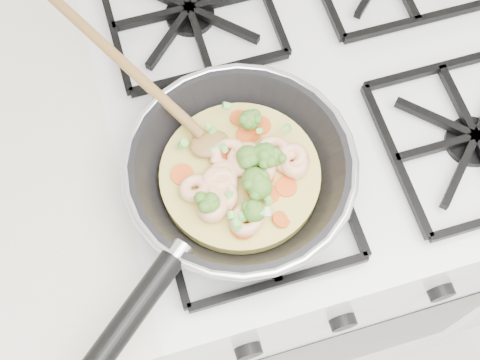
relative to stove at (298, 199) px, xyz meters
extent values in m
cube|color=white|center=(0.00, 0.00, -0.01)|extent=(0.60, 0.60, 0.90)
cube|color=black|center=(0.00, -0.30, -0.01)|extent=(0.48, 0.00, 0.40)
cube|color=black|center=(0.00, 0.00, 0.45)|extent=(0.56, 0.56, 0.02)
torus|color=silver|center=(-0.16, -0.13, 0.51)|extent=(0.28, 0.28, 0.01)
cylinder|color=black|center=(-0.33, -0.27, 0.51)|extent=(0.16, 0.14, 0.03)
cylinder|color=#D3C45B|center=(-0.16, -0.13, 0.48)|extent=(0.19, 0.19, 0.02)
ellipsoid|color=olive|center=(-0.18, -0.08, 0.50)|extent=(0.06, 0.06, 0.01)
cylinder|color=olive|center=(-0.26, 0.05, 0.53)|extent=(0.16, 0.25, 0.05)
torus|color=#F4BD90|center=(-0.11, -0.11, 0.50)|extent=(0.06, 0.06, 0.02)
torus|color=#F4BD90|center=(-0.20, -0.16, 0.50)|extent=(0.06, 0.06, 0.03)
torus|color=#F4BD90|center=(-0.17, -0.19, 0.50)|extent=(0.06, 0.07, 0.02)
torus|color=#F4BD90|center=(-0.10, -0.13, 0.50)|extent=(0.05, 0.05, 0.02)
torus|color=#F4BD90|center=(-0.18, -0.14, 0.50)|extent=(0.06, 0.06, 0.02)
torus|color=#F4BD90|center=(-0.15, -0.11, 0.50)|extent=(0.06, 0.06, 0.03)
torus|color=#F4BD90|center=(-0.17, -0.10, 0.50)|extent=(0.05, 0.05, 0.02)
torus|color=#F4BD90|center=(-0.14, -0.14, 0.50)|extent=(0.06, 0.06, 0.03)
torus|color=#F4BD90|center=(-0.19, -0.13, 0.50)|extent=(0.05, 0.05, 0.02)
torus|color=#F4BD90|center=(-0.18, -0.13, 0.50)|extent=(0.06, 0.06, 0.02)
torus|color=#F4BD90|center=(-0.22, -0.13, 0.50)|extent=(0.05, 0.05, 0.02)
torus|color=#F4BD90|center=(-0.09, -0.14, 0.50)|extent=(0.05, 0.05, 0.02)
torus|color=#F4BD90|center=(-0.15, -0.12, 0.50)|extent=(0.05, 0.05, 0.02)
torus|color=#F4BD90|center=(-0.19, -0.15, 0.50)|extent=(0.06, 0.05, 0.02)
ellipsoid|color=#50832A|center=(-0.12, -0.13, 0.51)|extent=(0.03, 0.03, 0.02)
ellipsoid|color=#50832A|center=(-0.21, -0.16, 0.51)|extent=(0.03, 0.03, 0.03)
ellipsoid|color=#50832A|center=(-0.13, -0.07, 0.51)|extent=(0.03, 0.03, 0.03)
ellipsoid|color=#50832A|center=(-0.13, -0.12, 0.51)|extent=(0.04, 0.04, 0.03)
ellipsoid|color=#50832A|center=(-0.15, -0.12, 0.51)|extent=(0.04, 0.04, 0.03)
ellipsoid|color=#50832A|center=(-0.15, -0.15, 0.51)|extent=(0.04, 0.04, 0.03)
ellipsoid|color=#50832A|center=(-0.16, -0.19, 0.51)|extent=(0.03, 0.03, 0.03)
ellipsoid|color=#50832A|center=(-0.14, -0.16, 0.51)|extent=(0.04, 0.04, 0.03)
ellipsoid|color=#50832A|center=(-0.13, -0.13, 0.51)|extent=(0.03, 0.03, 0.02)
cylinder|color=orange|center=(-0.15, -0.15, 0.49)|extent=(0.03, 0.03, 0.01)
cylinder|color=orange|center=(-0.17, -0.09, 0.49)|extent=(0.03, 0.03, 0.00)
cylinder|color=orange|center=(-0.22, -0.11, 0.49)|extent=(0.03, 0.03, 0.00)
cylinder|color=orange|center=(-0.09, -0.13, 0.49)|extent=(0.03, 0.03, 0.01)
cylinder|color=orange|center=(-0.11, -0.07, 0.49)|extent=(0.03, 0.03, 0.00)
cylinder|color=orange|center=(-0.14, -0.08, 0.49)|extent=(0.04, 0.04, 0.01)
cylinder|color=orange|center=(-0.13, -0.08, 0.49)|extent=(0.03, 0.03, 0.01)
cylinder|color=orange|center=(-0.13, -0.14, 0.49)|extent=(0.02, 0.02, 0.01)
cylinder|color=orange|center=(-0.18, -0.20, 0.49)|extent=(0.04, 0.04, 0.01)
cylinder|color=orange|center=(-0.18, -0.19, 0.49)|extent=(0.04, 0.04, 0.01)
cylinder|color=orange|center=(-0.11, -0.16, 0.49)|extent=(0.03, 0.03, 0.00)
cylinder|color=orange|center=(-0.13, -0.20, 0.49)|extent=(0.03, 0.03, 0.01)
cylinder|color=orange|center=(-0.14, -0.06, 0.49)|extent=(0.03, 0.03, 0.01)
cylinder|color=orange|center=(-0.13, -0.16, 0.49)|extent=(0.03, 0.03, 0.01)
cylinder|color=orange|center=(-0.10, -0.13, 0.49)|extent=(0.03, 0.03, 0.01)
cylinder|color=#71CF53|center=(-0.22, -0.08, 0.51)|extent=(0.01, 0.01, 0.01)
cylinder|color=#71CF53|center=(-0.18, -0.07, 0.51)|extent=(0.01, 0.01, 0.01)
cylinder|color=#71CF53|center=(-0.18, -0.20, 0.51)|extent=(0.01, 0.01, 0.01)
cylinder|color=#71CF53|center=(-0.19, -0.18, 0.51)|extent=(0.01, 0.01, 0.01)
cylinder|color=#71CF53|center=(-0.15, -0.19, 0.52)|extent=(0.01, 0.01, 0.01)
cylinder|color=#71CF53|center=(-0.14, -0.17, 0.51)|extent=(0.01, 0.01, 0.01)
cylinder|color=#B6D395|center=(-0.12, -0.13, 0.51)|extent=(0.01, 0.01, 0.01)
cylinder|color=#71CF53|center=(-0.17, -0.10, 0.51)|extent=(0.01, 0.01, 0.01)
cylinder|color=#71CF53|center=(-0.18, -0.20, 0.51)|extent=(0.01, 0.01, 0.01)
cylinder|color=#B6D395|center=(-0.18, -0.10, 0.50)|extent=(0.01, 0.01, 0.01)
cylinder|color=#71CF53|center=(-0.18, -0.07, 0.52)|extent=(0.01, 0.01, 0.01)
cylinder|color=#71CF53|center=(-0.09, -0.10, 0.51)|extent=(0.01, 0.01, 0.01)
cylinder|color=#71CF53|center=(-0.12, -0.09, 0.51)|extent=(0.01, 0.01, 0.01)
cylinder|color=#71CF53|center=(-0.18, -0.16, 0.51)|extent=(0.01, 0.01, 0.01)
cylinder|color=#71CF53|center=(-0.15, -0.05, 0.51)|extent=(0.01, 0.01, 0.01)
cylinder|color=#B6D395|center=(-0.12, -0.11, 0.51)|extent=(0.01, 0.01, 0.01)
cylinder|color=#B6D395|center=(-0.15, -0.19, 0.51)|extent=(0.01, 0.01, 0.01)
cylinder|color=#71CF53|center=(-0.17, -0.19, 0.51)|extent=(0.01, 0.01, 0.01)
camera|label=1|loc=(-0.25, -0.44, 1.21)|focal=49.71mm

